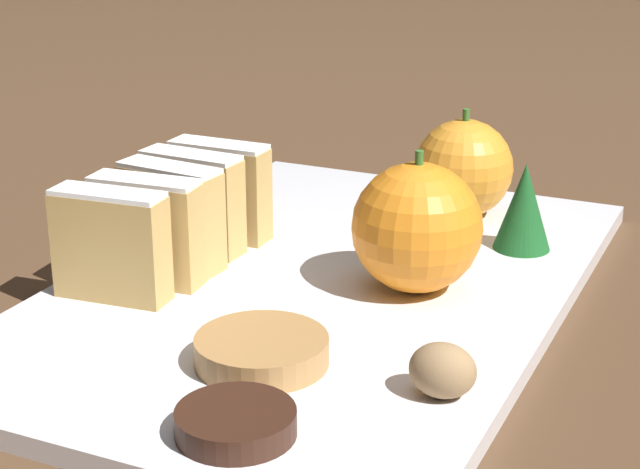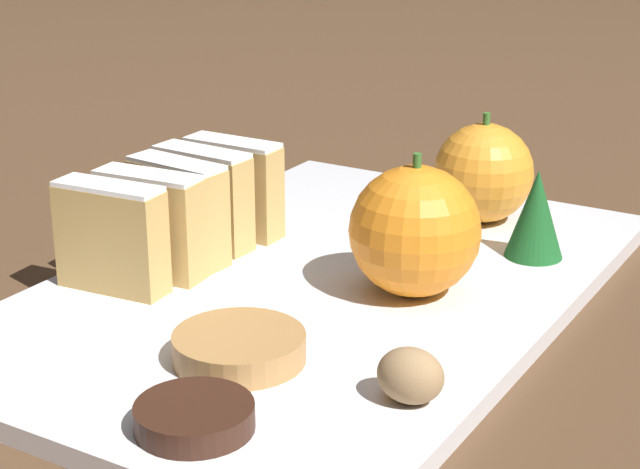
# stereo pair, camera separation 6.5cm
# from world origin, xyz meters

# --- Properties ---
(ground_plane) EXTENTS (6.00, 6.00, 0.00)m
(ground_plane) POSITION_xyz_m (0.00, 0.00, 0.00)
(ground_plane) COLOR #513823
(serving_platter) EXTENTS (0.29, 0.45, 0.01)m
(serving_platter) POSITION_xyz_m (0.00, 0.00, 0.01)
(serving_platter) COLOR white
(serving_platter) RESTS_ON ground_plane
(stollen_slice_front) EXTENTS (0.07, 0.03, 0.07)m
(stollen_slice_front) POSITION_xyz_m (-0.10, -0.08, 0.05)
(stollen_slice_front) COLOR tan
(stollen_slice_front) RESTS_ON serving_platter
(stollen_slice_second) EXTENTS (0.07, 0.03, 0.07)m
(stollen_slice_second) POSITION_xyz_m (-0.09, -0.05, 0.05)
(stollen_slice_second) COLOR tan
(stollen_slice_second) RESTS_ON serving_platter
(stollen_slice_third) EXTENTS (0.07, 0.03, 0.07)m
(stollen_slice_third) POSITION_xyz_m (-0.10, -0.02, 0.05)
(stollen_slice_third) COLOR tan
(stollen_slice_third) RESTS_ON serving_platter
(stollen_slice_fourth) EXTENTS (0.07, 0.03, 0.07)m
(stollen_slice_fourth) POSITION_xyz_m (-0.10, 0.01, 0.05)
(stollen_slice_fourth) COLOR tan
(stollen_slice_fourth) RESTS_ON serving_platter
(stollen_slice_fifth) EXTENTS (0.07, 0.02, 0.07)m
(stollen_slice_fifth) POSITION_xyz_m (-0.09, 0.04, 0.05)
(stollen_slice_fifth) COLOR tan
(stollen_slice_fifth) RESTS_ON serving_platter
(orange_near) EXTENTS (0.07, 0.07, 0.08)m
(orange_near) POSITION_xyz_m (0.04, 0.16, 0.05)
(orange_near) COLOR orange
(orange_near) RESTS_ON serving_platter
(orange_far) EXTENTS (0.08, 0.08, 0.09)m
(orange_far) POSITION_xyz_m (0.06, 0.01, 0.05)
(orange_far) COLOR orange
(orange_far) RESTS_ON serving_platter
(walnut) EXTENTS (0.03, 0.03, 0.03)m
(walnut) POSITION_xyz_m (0.12, -0.11, 0.03)
(walnut) COLOR #9E7A51
(walnut) RESTS_ON serving_platter
(chocolate_cookie) EXTENTS (0.06, 0.06, 0.01)m
(chocolate_cookie) POSITION_xyz_m (0.04, -0.18, 0.02)
(chocolate_cookie) COLOR #381E14
(chocolate_cookie) RESTS_ON serving_platter
(gingerbread_cookie) EXTENTS (0.07, 0.07, 0.02)m
(gingerbread_cookie) POSITION_xyz_m (0.02, -0.12, 0.02)
(gingerbread_cookie) COLOR #B27F47
(gingerbread_cookie) RESTS_ON serving_platter
(evergreen_sprig) EXTENTS (0.04, 0.04, 0.06)m
(evergreen_sprig) POSITION_xyz_m (0.10, 0.11, 0.04)
(evergreen_sprig) COLOR #195623
(evergreen_sprig) RESTS_ON serving_platter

